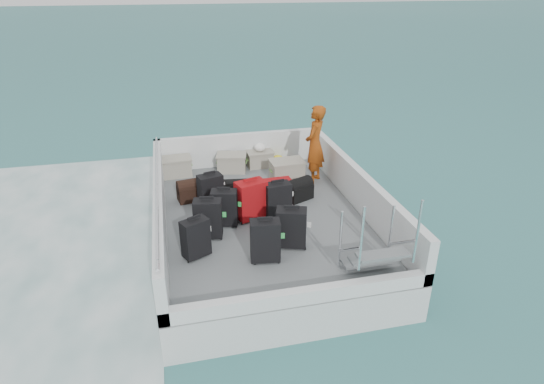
# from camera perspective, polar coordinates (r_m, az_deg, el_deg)

# --- Properties ---
(ground) EXTENTS (160.00, 160.00, 0.00)m
(ground) POSITION_cam_1_polar(r_m,az_deg,el_deg) (8.26, -1.11, -6.63)
(ground) COLOR #1A595B
(ground) RESTS_ON ground
(ferry_hull) EXTENTS (3.60, 5.00, 0.60)m
(ferry_hull) POSITION_cam_1_polar(r_m,az_deg,el_deg) (8.11, -1.13, -4.83)
(ferry_hull) COLOR silver
(ferry_hull) RESTS_ON ground
(deck) EXTENTS (3.30, 4.70, 0.02)m
(deck) POSITION_cam_1_polar(r_m,az_deg,el_deg) (7.95, -1.15, -2.90)
(deck) COLOR slate
(deck) RESTS_ON ferry_hull
(deck_fittings) EXTENTS (3.60, 5.00, 0.90)m
(deck_fittings) POSITION_cam_1_polar(r_m,az_deg,el_deg) (7.57, 1.90, -1.20)
(deck_fittings) COLOR silver
(deck_fittings) RESTS_ON deck
(suitcase_0) EXTENTS (0.45, 0.37, 0.61)m
(suitcase_0) POSITION_cam_1_polar(r_m,az_deg,el_deg) (6.75, -9.56, -5.81)
(suitcase_0) COLOR black
(suitcase_0) RESTS_ON deck
(suitcase_1) EXTENTS (0.47, 0.33, 0.65)m
(suitcase_1) POSITION_cam_1_polar(r_m,az_deg,el_deg) (7.20, -8.02, -3.40)
(suitcase_1) COLOR black
(suitcase_1) RESTS_ON deck
(suitcase_2) EXTENTS (0.48, 0.36, 0.61)m
(suitcase_2) POSITION_cam_1_polar(r_m,az_deg,el_deg) (8.16, -7.71, 0.12)
(suitcase_2) COLOR black
(suitcase_2) RESTS_ON deck
(suitcase_3) EXTENTS (0.46, 0.30, 0.65)m
(suitcase_3) POSITION_cam_1_polar(r_m,az_deg,el_deg) (6.56, -0.87, -6.20)
(suitcase_3) COLOR black
(suitcase_3) RESTS_ON deck
(suitcase_4) EXTENTS (0.47, 0.34, 0.62)m
(suitcase_4) POSITION_cam_1_polar(r_m,az_deg,el_deg) (7.52, -5.97, -2.04)
(suitcase_4) COLOR black
(suitcase_4) RESTS_ON deck
(suitcase_5) EXTENTS (0.56, 0.44, 0.69)m
(suitcase_5) POSITION_cam_1_polar(r_m,az_deg,el_deg) (7.68, -2.65, -1.06)
(suitcase_5) COLOR maroon
(suitcase_5) RESTS_ON deck
(suitcase_6) EXTENTS (0.52, 0.40, 0.63)m
(suitcase_6) POSITION_cam_1_polar(r_m,az_deg,el_deg) (6.90, 2.43, -4.56)
(suitcase_6) COLOR black
(suitcase_6) RESTS_ON deck
(suitcase_7) EXTENTS (0.47, 0.30, 0.62)m
(suitcase_7) POSITION_cam_1_polar(r_m,az_deg,el_deg) (7.76, 0.70, -1.02)
(suitcase_7) COLOR black
(suitcase_7) RESTS_ON deck
(suitcase_8) EXTENTS (0.84, 0.57, 0.32)m
(suitcase_8) POSITION_cam_1_polar(r_m,az_deg,el_deg) (8.42, 0.01, 0.08)
(suitcase_8) COLOR maroon
(suitcase_8) RESTS_ON deck
(duffel_0) EXTENTS (0.50, 0.37, 0.32)m
(duffel_0) POSITION_cam_1_polar(r_m,az_deg,el_deg) (8.52, -10.24, -0.04)
(duffel_0) COLOR black
(duffel_0) RESTS_ON deck
(duffel_1) EXTENTS (0.52, 0.36, 0.32)m
(duffel_1) POSITION_cam_1_polar(r_m,az_deg,el_deg) (8.41, -4.48, -0.03)
(duffel_1) COLOR black
(duffel_1) RESTS_ON deck
(duffel_2) EXTENTS (0.57, 0.47, 0.32)m
(duffel_2) POSITION_cam_1_polar(r_m,az_deg,el_deg) (8.44, 3.40, 0.11)
(duffel_2) COLOR black
(duffel_2) RESTS_ON deck
(crate_0) EXTENTS (0.63, 0.45, 0.36)m
(crate_0) POSITION_cam_1_polar(r_m,az_deg,el_deg) (9.64, -11.93, 3.05)
(crate_0) COLOR #9F9C8B
(crate_0) RESTS_ON deck
(crate_1) EXTENTS (0.66, 0.52, 0.35)m
(crate_1) POSITION_cam_1_polar(r_m,az_deg,el_deg) (9.70, -5.07, 3.61)
(crate_1) COLOR #9F9C8B
(crate_1) RESTS_ON deck
(crate_2) EXTENTS (0.55, 0.39, 0.32)m
(crate_2) POSITION_cam_1_polar(r_m,az_deg,el_deg) (9.92, -1.53, 4.12)
(crate_2) COLOR #9F9C8B
(crate_2) RESTS_ON deck
(crate_3) EXTENTS (0.66, 0.47, 0.39)m
(crate_3) POSITION_cam_1_polar(r_m,az_deg,el_deg) (9.24, 1.88, 2.67)
(crate_3) COLOR #9F9C8B
(crate_3) RESTS_ON deck
(yellow_bag) EXTENTS (0.28, 0.26, 0.22)m
(yellow_bag) POSITION_cam_1_polar(r_m,az_deg,el_deg) (10.02, 0.73, 4.04)
(yellow_bag) COLOR yellow
(yellow_bag) RESTS_ON deck
(white_bag) EXTENTS (0.24, 0.24, 0.18)m
(white_bag) POSITION_cam_1_polar(r_m,az_deg,el_deg) (9.83, -1.54, 5.48)
(white_bag) COLOR white
(white_bag) RESTS_ON crate_2
(passenger) EXTENTS (0.64, 0.68, 1.56)m
(passenger) POSITION_cam_1_polar(r_m,az_deg,el_deg) (8.99, 5.40, 5.94)
(passenger) COLOR #C75212
(passenger) RESTS_ON deck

